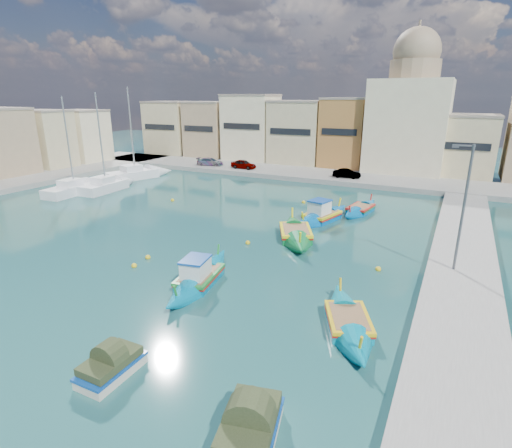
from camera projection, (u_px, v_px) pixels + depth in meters
The scene contains 18 objects.
ground at pixel (163, 260), 26.89m from camera, with size 160.00×160.00×0.00m, color #164243.
east_quay at pixel (460, 322), 19.02m from camera, with size 4.00×70.00×0.50m, color gray.
north_quay at pixel (317, 175), 53.92m from camera, with size 80.00×8.00×0.60m, color gray.
north_townhouses at pixel (381, 137), 55.83m from camera, with size 83.20×7.87×10.19m.
church_block at pixel (410, 112), 53.89m from camera, with size 10.00×10.00×19.10m.
quay_street_lamp at pixel (462, 208), 23.09m from camera, with size 1.18×0.16×8.00m.
parked_cars at pixel (252, 165), 56.32m from camera, with size 24.44×2.51×1.26m.
luzzu_turquoise_cabin at pixel (199, 278), 23.44m from camera, with size 3.37×8.61×2.70m.
luzzu_blue_cabin at pixel (322, 217), 35.25m from camera, with size 4.02×8.65×2.98m.
luzzu_cyan_mid at pixel (360, 210), 37.79m from camera, with size 2.81×7.66×2.21m.
luzzu_green at pixel (295, 234), 30.90m from camera, with size 5.91×8.72×2.73m.
luzzu_cyan_south at pixel (348, 323), 18.93m from camera, with size 4.72×7.44×2.28m.
tender_near at pixel (111, 367), 15.66m from camera, with size 1.47×2.67×1.31m.
tender_far at pixel (249, 430), 12.60m from camera, with size 2.39×3.46×1.56m.
yacht_north at pixel (146, 173), 54.13m from camera, with size 5.42×9.79×12.59m.
yacht_midnorth at pixel (114, 185), 47.47m from camera, with size 3.05×8.45×11.78m.
yacht_mid at pixel (85, 187), 46.31m from camera, with size 3.12×9.16×11.35m.
mooring_buoys at pixel (231, 233), 31.80m from camera, with size 23.02×20.55×0.36m.
Camera 1 is at (16.91, -19.27, 10.54)m, focal length 28.00 mm.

